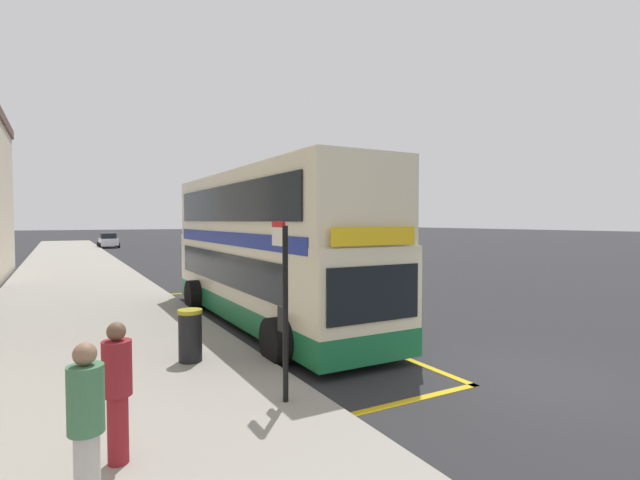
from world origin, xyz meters
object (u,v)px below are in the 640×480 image
(parked_car_white_ahead, at_px, (108,240))
(parked_car_white_kerbside, at_px, (278,254))
(double_decker_bus, at_px, (265,253))
(pedestrian_further_back, at_px, (86,422))
(bus_stop_sign, at_px, (283,297))
(pedestrian_waiting_near_sign, at_px, (117,387))
(litter_bin, at_px, (190,335))
(parked_car_teal_across, at_px, (198,242))

(parked_car_white_ahead, bearing_deg, parked_car_white_kerbside, -74.21)
(double_decker_bus, distance_m, pedestrian_further_back, 9.39)
(bus_stop_sign, relative_size, parked_car_white_ahead, 0.68)
(bus_stop_sign, bearing_deg, pedestrian_further_back, -148.85)
(double_decker_bus, xyz_separation_m, bus_stop_sign, (-2.21, -6.06, -0.26))
(pedestrian_waiting_near_sign, height_order, pedestrian_further_back, pedestrian_further_back)
(bus_stop_sign, distance_m, pedestrian_further_back, 3.47)
(pedestrian_further_back, bearing_deg, litter_bin, 65.29)
(parked_car_teal_across, relative_size, pedestrian_waiting_near_sign, 2.49)
(pedestrian_waiting_near_sign, bearing_deg, parked_car_white_kerbside, 61.65)
(parked_car_teal_across, bearing_deg, bus_stop_sign, -100.94)
(parked_car_white_ahead, xyz_separation_m, pedestrian_further_back, (-4.51, -51.73, 0.27))
(pedestrian_further_back, bearing_deg, bus_stop_sign, 31.15)
(double_decker_bus, xyz_separation_m, parked_car_teal_across, (7.47, 36.47, -1.26))
(parked_car_white_kerbside, relative_size, pedestrian_waiting_near_sign, 2.49)
(bus_stop_sign, bearing_deg, parked_car_white_ahead, 88.15)
(parked_car_white_kerbside, bearing_deg, bus_stop_sign, -111.76)
(parked_car_white_kerbside, relative_size, parked_car_white_ahead, 1.00)
(double_decker_bus, height_order, pedestrian_waiting_near_sign, double_decker_bus)
(pedestrian_further_back, distance_m, litter_bin, 5.04)
(double_decker_bus, relative_size, bus_stop_sign, 3.82)
(bus_stop_sign, distance_m, parked_car_teal_across, 43.62)
(double_decker_bus, relative_size, parked_car_white_kerbside, 2.61)
(parked_car_teal_across, bearing_deg, double_decker_bus, -99.70)
(pedestrian_waiting_near_sign, relative_size, pedestrian_further_back, 0.99)
(double_decker_bus, relative_size, parked_car_white_ahead, 2.61)
(parked_car_white_ahead, distance_m, parked_car_teal_across, 10.98)
(pedestrian_waiting_near_sign, distance_m, litter_bin, 4.04)
(parked_car_teal_across, xyz_separation_m, pedestrian_further_back, (-12.58, -44.28, 0.27))
(parked_car_white_ahead, bearing_deg, pedestrian_waiting_near_sign, -94.05)
(parked_car_white_kerbside, xyz_separation_m, pedestrian_waiting_near_sign, (-11.93, -22.10, 0.26))
(bus_stop_sign, relative_size, parked_car_white_kerbside, 0.68)
(bus_stop_sign, bearing_deg, parked_car_white_kerbside, 66.18)
(parked_car_teal_across, bearing_deg, pedestrian_further_back, -103.98)
(parked_car_teal_across, relative_size, pedestrian_further_back, 2.46)
(pedestrian_further_back, relative_size, litter_bin, 1.61)
(double_decker_bus, height_order, pedestrian_further_back, double_decker_bus)
(double_decker_bus, height_order, parked_car_white_kerbside, double_decker_bus)
(pedestrian_further_back, bearing_deg, parked_car_teal_across, 74.14)
(parked_car_white_ahead, distance_m, pedestrian_waiting_near_sign, 50.97)
(parked_car_white_kerbside, distance_m, pedestrian_waiting_near_sign, 25.12)
(parked_car_white_ahead, xyz_separation_m, litter_bin, (-2.41, -47.16, -0.12))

